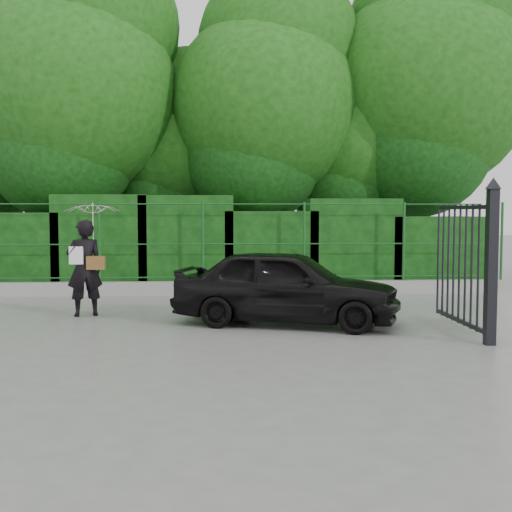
{
  "coord_description": "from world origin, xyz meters",
  "views": [
    {
      "loc": [
        0.8,
        -9.97,
        1.89
      ],
      "look_at": [
        1.43,
        1.3,
        1.1
      ],
      "focal_mm": 45.0,
      "sensor_mm": 36.0,
      "label": 1
    }
  ],
  "objects": [
    {
      "name": "woman",
      "position": [
        -1.55,
        1.69,
        1.35
      ],
      "size": [
        1.01,
        1.0,
        2.06
      ],
      "color": "black",
      "rests_on": "ground"
    },
    {
      "name": "trees",
      "position": [
        1.14,
        7.74,
        4.62
      ],
      "size": [
        17.1,
        6.15,
        8.08
      ],
      "color": "black",
      "rests_on": "ground"
    },
    {
      "name": "hedge",
      "position": [
        -0.01,
        5.5,
        1.02
      ],
      "size": [
        14.2,
        1.2,
        2.28
      ],
      "color": "black",
      "rests_on": "ground"
    },
    {
      "name": "gate",
      "position": [
        4.6,
        -0.72,
        1.19
      ],
      "size": [
        0.22,
        2.33,
        2.36
      ],
      "color": "black",
      "rests_on": "ground"
    },
    {
      "name": "ground",
      "position": [
        0.0,
        0.0,
        0.0
      ],
      "size": [
        80.0,
        80.0,
        0.0
      ],
      "primitive_type": "plane",
      "color": "gray"
    },
    {
      "name": "kerb",
      "position": [
        0.0,
        4.5,
        0.15
      ],
      "size": [
        14.0,
        0.25,
        0.3
      ],
      "primitive_type": "cube",
      "color": "#9E9E99",
      "rests_on": "ground"
    },
    {
      "name": "car",
      "position": [
        1.9,
        0.65,
        0.64
      ],
      "size": [
        4.03,
        2.55,
        1.28
      ],
      "primitive_type": "imported",
      "rotation": [
        0.0,
        0.0,
        1.27
      ],
      "color": "black",
      "rests_on": "ground"
    },
    {
      "name": "fence",
      "position": [
        0.22,
        4.5,
        1.2
      ],
      "size": [
        14.13,
        0.06,
        1.8
      ],
      "color": "#184F1E",
      "rests_on": "kerb"
    }
  ]
}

